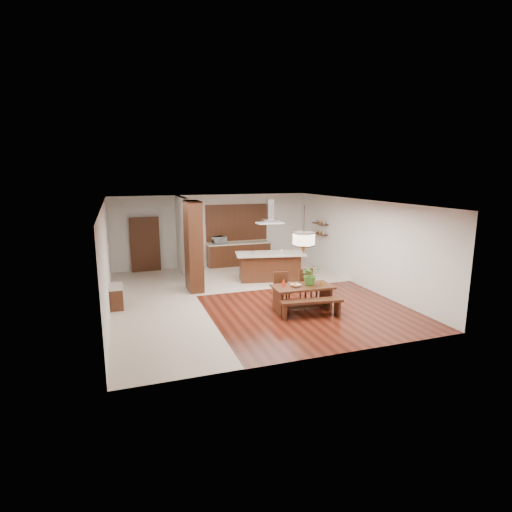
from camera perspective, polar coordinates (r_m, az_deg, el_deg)
name	(u,v)px	position (r m, az deg, el deg)	size (l,w,h in m)	color
room_shell	(247,230)	(11.99, -1.36, 3.71)	(9.00, 9.04, 2.92)	#3C130B
tile_hallway	(156,305)	(11.93, -14.07, -6.84)	(2.50, 9.00, 0.01)	beige
tile_kitchen	(258,274)	(15.11, 0.29, -2.58)	(5.50, 4.00, 0.01)	beige
soffit_band	(246,203)	(11.90, -1.38, 7.63)	(8.00, 9.00, 0.02)	#361E0D
partition_pier	(194,246)	(12.90, -8.92, 1.39)	(0.45, 1.00, 2.90)	black
partition_stub	(183,237)	(14.95, -10.38, 2.73)	(0.18, 2.40, 2.90)	silver
hallway_console	(117,297)	(12.00, -19.30, -5.50)	(0.37, 0.88, 0.63)	black
hallway_doorway	(145,244)	(15.96, -15.56, 1.60)	(1.10, 0.20, 2.10)	black
rear_counter	(239,254)	(16.51, -2.49, 0.31)	(2.60, 0.62, 0.95)	black
kitchen_window	(237,222)	(16.55, -2.79, 4.81)	(2.60, 0.08, 1.50)	#A05B30
shelf_lower	(320,234)	(15.97, 9.09, 3.16)	(0.26, 0.90, 0.04)	black
shelf_upper	(320,224)	(15.92, 9.13, 4.58)	(0.26, 0.90, 0.04)	black
dining_table	(302,292)	(11.16, 6.65, -5.15)	(1.69, 0.89, 0.69)	black
dining_bench	(311,308)	(10.73, 7.90, -7.41)	(1.68, 0.37, 0.47)	black
dining_chair_left	(282,289)	(11.47, 3.73, -4.79)	(0.42, 0.42, 0.96)	black
dining_chair_right	(309,287)	(11.77, 7.52, -4.35)	(0.44, 0.44, 0.99)	black
pendant_lantern	(304,230)	(10.79, 6.87, 3.72)	(0.64, 0.64, 1.31)	#FFE4C3
foliage_plant	(311,275)	(11.15, 7.79, -2.65)	(0.53, 0.46, 0.59)	#3C7828
fruit_bowl	(296,286)	(11.00, 5.71, -4.22)	(0.26, 0.26, 0.06)	beige
napkin_cone	(284,282)	(10.99, 3.97, -3.76)	(0.14, 0.14, 0.23)	red
gold_ornament	(322,283)	(11.22, 9.37, -3.88)	(0.08, 0.08, 0.11)	gold
kitchen_island	(270,266)	(14.16, 1.96, -1.46)	(2.57, 1.51, 0.99)	black
range_hood	(270,211)	(13.85, 2.01, 6.45)	(0.90, 0.55, 0.87)	silver
island_cup	(282,251)	(14.12, 3.67, 0.69)	(0.12, 0.12, 0.10)	silver
microwave	(220,240)	(16.22, -5.23, 2.30)	(0.53, 0.36, 0.29)	#B8BABF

